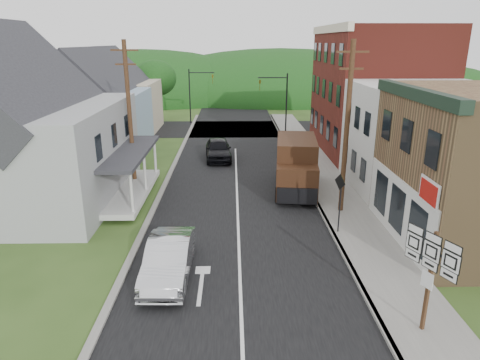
{
  "coord_description": "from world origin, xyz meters",
  "views": [
    {
      "loc": [
        -0.28,
        -18.02,
        8.88
      ],
      "look_at": [
        0.11,
        2.53,
        2.2
      ],
      "focal_mm": 32.0,
      "sensor_mm": 36.0,
      "label": 1
    }
  ],
  "objects_px": {
    "warning_sign": "(340,195)",
    "delivery_van": "(296,166)",
    "silver_sedan": "(169,259)",
    "route_sign_cluster": "(430,268)",
    "dark_sedan": "(218,149)"
  },
  "relations": [
    {
      "from": "silver_sedan",
      "to": "delivery_van",
      "type": "relative_size",
      "value": 0.78
    },
    {
      "from": "silver_sedan",
      "to": "dark_sedan",
      "type": "height_order",
      "value": "dark_sedan"
    },
    {
      "from": "silver_sedan",
      "to": "route_sign_cluster",
      "type": "relative_size",
      "value": 1.4
    },
    {
      "from": "route_sign_cluster",
      "to": "silver_sedan",
      "type": "bearing_deg",
      "value": 133.32
    },
    {
      "from": "silver_sedan",
      "to": "warning_sign",
      "type": "distance_m",
      "value": 8.53
    },
    {
      "from": "silver_sedan",
      "to": "route_sign_cluster",
      "type": "bearing_deg",
      "value": -22.16
    },
    {
      "from": "dark_sedan",
      "to": "silver_sedan",
      "type": "bearing_deg",
      "value": -98.57
    },
    {
      "from": "silver_sedan",
      "to": "route_sign_cluster",
      "type": "distance_m",
      "value": 9.34
    },
    {
      "from": "warning_sign",
      "to": "delivery_van",
      "type": "bearing_deg",
      "value": 76.89
    },
    {
      "from": "silver_sedan",
      "to": "route_sign_cluster",
      "type": "xyz_separation_m",
      "value": [
        8.48,
        -3.58,
        1.56
      ]
    },
    {
      "from": "route_sign_cluster",
      "to": "warning_sign",
      "type": "xyz_separation_m",
      "value": [
        -0.93,
        7.37,
        -0.33
      ]
    },
    {
      "from": "dark_sedan",
      "to": "warning_sign",
      "type": "height_order",
      "value": "warning_sign"
    },
    {
      "from": "silver_sedan",
      "to": "dark_sedan",
      "type": "bearing_deg",
      "value": 86.21
    },
    {
      "from": "dark_sedan",
      "to": "delivery_van",
      "type": "height_order",
      "value": "delivery_van"
    },
    {
      "from": "silver_sedan",
      "to": "dark_sedan",
      "type": "relative_size",
      "value": 0.98
    }
  ]
}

